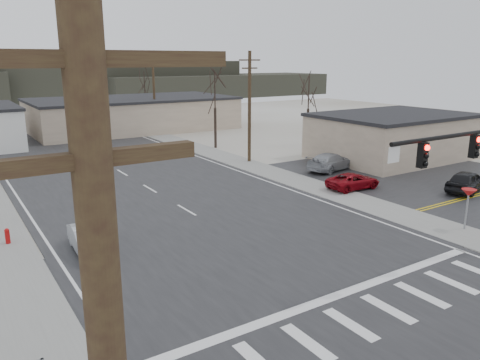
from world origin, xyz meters
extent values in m
plane|color=silver|center=(0.00, 0.00, 0.00)|extent=(140.00, 140.00, 0.00)
cube|color=black|center=(0.00, 15.00, 0.02)|extent=(18.00, 110.00, 0.05)
cube|color=black|center=(0.00, 0.00, 0.02)|extent=(90.00, 10.00, 0.04)
cube|color=black|center=(20.00, 6.00, 0.02)|extent=(18.00, 20.00, 0.03)
cube|color=gray|center=(10.60, 20.00, 0.03)|extent=(3.00, 90.00, 0.06)
cylinder|color=black|center=(5.60, -6.20, 6.20)|extent=(8.40, 0.18, 0.18)
cube|color=black|center=(6.80, -6.20, 5.60)|extent=(0.32, 0.30, 1.00)
cube|color=black|center=(3.30, -6.20, 5.60)|extent=(0.32, 0.30, 1.00)
sphere|color=#FF0C05|center=(6.80, -6.37, 5.92)|extent=(0.22, 0.22, 0.22)
sphere|color=#FF0C05|center=(3.30, -6.37, 5.92)|extent=(0.22, 0.22, 0.22)
cube|color=silver|center=(1.60, -6.20, 5.80)|extent=(0.60, 0.04, 0.60)
cylinder|color=#A50C0C|center=(-10.20, 8.00, 0.35)|extent=(0.24, 0.24, 0.70)
sphere|color=#A50C0C|center=(-10.20, 8.00, 0.75)|extent=(0.24, 0.24, 0.24)
cylinder|color=gray|center=(11.50, -3.50, 1.05)|extent=(0.10, 0.10, 2.10)
cone|color=#A50C0C|center=(11.50, -3.50, 2.15)|extent=(0.80, 0.80, 0.40)
cube|color=#B8A48C|center=(10.00, 44.00, 2.00)|extent=(26.00, 14.00, 4.00)
cube|color=black|center=(10.00, 44.00, 4.15)|extent=(26.30, 14.30, 0.30)
cube|color=#B8A48C|center=(24.00, 12.00, 2.00)|extent=(14.00, 10.00, 4.00)
cube|color=black|center=(24.00, 12.00, 4.15)|extent=(14.30, 10.30, 0.30)
cube|color=#42351E|center=(-11.50, -14.00, 9.20)|extent=(2.20, 0.12, 0.12)
cube|color=#42351E|center=(-11.50, -14.00, 8.50)|extent=(1.60, 0.12, 0.12)
cylinder|color=#42351E|center=(11.50, 18.00, 5.00)|extent=(0.30, 0.30, 10.00)
cube|color=#42351E|center=(11.50, 18.00, 9.20)|extent=(2.20, 0.12, 0.12)
cube|color=#42351E|center=(11.50, 18.00, 8.50)|extent=(1.60, 0.12, 0.12)
cylinder|color=#42351E|center=(11.50, 40.00, 5.00)|extent=(0.30, 0.30, 10.00)
cube|color=#42351E|center=(11.50, 40.00, 9.20)|extent=(2.20, 0.12, 0.12)
cube|color=#42351E|center=(11.50, 40.00, 8.50)|extent=(1.60, 0.12, 0.12)
cylinder|color=#32241E|center=(12.50, 26.00, 2.12)|extent=(0.28, 0.28, 4.25)
cylinder|color=#32241E|center=(12.50, 26.00, 5.95)|extent=(0.14, 0.14, 4.25)
cylinder|color=#32241E|center=(15.00, 52.00, 2.00)|extent=(0.28, 0.28, 4.00)
cylinder|color=#32241E|center=(15.00, 52.00, 5.60)|extent=(0.14, 0.14, 4.00)
cylinder|color=#32241E|center=(22.00, 22.00, 2.00)|extent=(0.28, 0.28, 4.00)
cylinder|color=#32241E|center=(22.00, 22.00, 5.60)|extent=(0.14, 0.14, 4.00)
cube|color=#333026|center=(15.00, 96.00, 4.50)|extent=(80.00, 18.00, 9.00)
cube|color=#333026|center=(50.00, 90.00, 2.75)|extent=(60.00, 18.00, 5.50)
imported|color=#B3B9BF|center=(-6.99, 4.76, 0.68)|extent=(1.54, 3.91, 1.27)
imported|color=black|center=(3.64, 51.59, 0.74)|extent=(3.30, 5.17, 1.39)
imported|color=black|center=(0.45, 53.64, 0.65)|extent=(2.56, 3.83, 1.21)
imported|color=maroon|center=(12.54, 5.93, 0.61)|extent=(4.25, 2.13, 1.16)
imported|color=black|center=(18.78, 0.96, 0.80)|extent=(4.81, 2.81, 1.54)
imported|color=black|center=(21.58, 10.80, 0.71)|extent=(4.30, 2.25, 1.35)
imported|color=gray|center=(15.34, 11.23, 0.77)|extent=(5.45, 3.21, 1.48)
camera|label=1|loc=(-12.39, -17.34, 9.19)|focal=35.00mm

